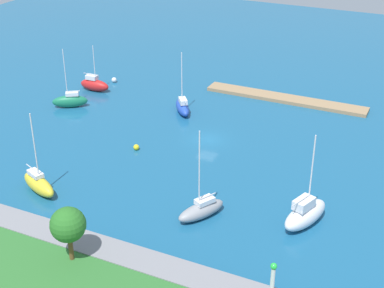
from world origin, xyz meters
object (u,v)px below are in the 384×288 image
at_px(sailboat_green_inner_mooring, 70,101).
at_px(mooring_buoy_white, 114,80).
at_px(sailboat_gray_mid_basin, 201,210).
at_px(sailboat_blue_by_breakwater, 182,107).
at_px(park_tree_west, 68,225).
at_px(mooring_buoy_yellow, 136,147).
at_px(pier_dock, 285,99).
at_px(sailboat_red_far_south, 94,84).
at_px(sailboat_white_off_beacon, 305,214).
at_px(harbor_beacon, 273,279).
at_px(sailboat_yellow_along_channel, 39,184).

relative_size(sailboat_green_inner_mooring, mooring_buoy_white, 10.67).
distance_m(sailboat_gray_mid_basin, sailboat_blue_by_breakwater, 27.25).
bearing_deg(mooring_buoy_white, park_tree_west, 118.00).
relative_size(sailboat_blue_by_breakwater, mooring_buoy_white, 10.81).
relative_size(sailboat_gray_mid_basin, sailboat_green_inner_mooring, 1.12).
bearing_deg(mooring_buoy_yellow, pier_dock, -117.14).
relative_size(sailboat_red_far_south, mooring_buoy_white, 8.92).
bearing_deg(sailboat_blue_by_breakwater, pier_dock, -85.13).
bearing_deg(sailboat_red_far_south, park_tree_west, -59.26).
bearing_deg(sailboat_white_off_beacon, sailboat_gray_mid_basin, 127.32).
bearing_deg(mooring_buoy_yellow, sailboat_green_inner_mooring, -25.97).
xyz_separation_m(sailboat_green_inner_mooring, sailboat_red_far_south, (0.51, -7.23, 0.03)).
bearing_deg(sailboat_red_far_south, sailboat_blue_by_breakwater, -7.28).
distance_m(park_tree_west, mooring_buoy_yellow, 24.62).
bearing_deg(park_tree_west, sailboat_green_inner_mooring, -53.37).
distance_m(sailboat_white_off_beacon, sailboat_blue_by_breakwater, 31.31).
height_order(pier_dock, harbor_beacon, harbor_beacon).
xyz_separation_m(sailboat_red_far_south, mooring_buoy_yellow, (-16.66, 15.10, -0.69)).
distance_m(sailboat_yellow_along_channel, sailboat_red_far_south, 31.12).
xyz_separation_m(pier_dock, sailboat_blue_by_breakwater, (12.34, 11.17, 0.73)).
relative_size(sailboat_red_far_south, mooring_buoy_yellow, 10.05).
relative_size(pier_dock, sailboat_yellow_along_channel, 2.57).
distance_m(pier_dock, sailboat_gray_mid_basin, 34.71).
bearing_deg(pier_dock, park_tree_west, 83.30).
bearing_deg(sailboat_gray_mid_basin, sailboat_blue_by_breakwater, -121.50).
distance_m(sailboat_blue_by_breakwater, sailboat_red_far_south, 16.92).
xyz_separation_m(harbor_beacon, sailboat_red_far_south, (41.58, -35.69, -2.54)).
bearing_deg(park_tree_west, sailboat_gray_mid_basin, -118.64).
height_order(sailboat_gray_mid_basin, sailboat_yellow_along_channel, sailboat_gray_mid_basin).
xyz_separation_m(park_tree_west, sailboat_red_far_south, (23.58, -38.25, -3.99)).
height_order(park_tree_west, mooring_buoy_white, park_tree_west).
distance_m(sailboat_gray_mid_basin, sailboat_green_inner_mooring, 35.15).
bearing_deg(sailboat_yellow_along_channel, sailboat_white_off_beacon, 35.28).
height_order(sailboat_blue_by_breakwater, sailboat_green_inner_mooring, sailboat_blue_by_breakwater).
distance_m(sailboat_white_off_beacon, sailboat_red_far_south, 46.34).
xyz_separation_m(harbor_beacon, sailboat_white_off_beacon, (0.82, -13.63, -2.29)).
xyz_separation_m(park_tree_west, sailboat_green_inner_mooring, (23.07, -31.03, -4.02)).
bearing_deg(mooring_buoy_white, sailboat_gray_mid_basin, 134.85).
bearing_deg(sailboat_white_off_beacon, mooring_buoy_white, 75.49).
bearing_deg(sailboat_gray_mid_basin, sailboat_yellow_along_channel, -51.74).
xyz_separation_m(pier_dock, harbor_beacon, (-12.41, 44.98, 3.34)).
relative_size(pier_dock, mooring_buoy_yellow, 33.42).
relative_size(harbor_beacon, sailboat_blue_by_breakwater, 0.40).
bearing_deg(sailboat_blue_by_breakwater, mooring_buoy_yellow, 142.04).
xyz_separation_m(sailboat_yellow_along_channel, mooring_buoy_white, (11.18, -33.28, -0.66)).
bearing_deg(sailboat_red_far_south, harbor_beacon, -41.54).
bearing_deg(mooring_buoy_yellow, sailboat_white_off_beacon, 163.90).
height_order(park_tree_west, mooring_buoy_yellow, park_tree_west).
relative_size(pier_dock, sailboat_green_inner_mooring, 2.78).
xyz_separation_m(pier_dock, sailboat_white_off_beacon, (-11.60, 31.34, 1.04)).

